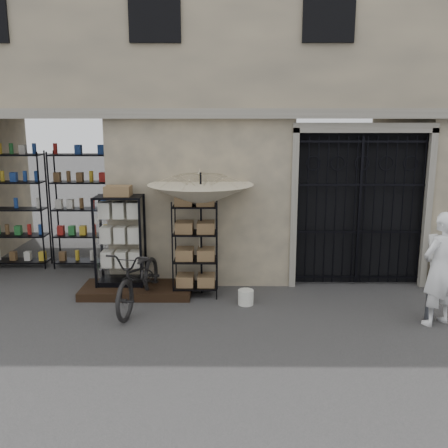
{
  "coord_description": "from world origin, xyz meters",
  "views": [
    {
      "loc": [
        -0.74,
        -7.15,
        3.16
      ],
      "look_at": [
        -0.8,
        1.4,
        1.35
      ],
      "focal_mm": 40.0,
      "sensor_mm": 36.0,
      "label": 1
    }
  ],
  "objects_px": {
    "steel_bollard": "(430,299)",
    "shopkeeper": "(434,324)",
    "display_cabinet": "(120,245)",
    "white_bucket": "(246,297)",
    "wire_rack": "(195,249)",
    "market_umbrella": "(201,190)",
    "bicycle": "(140,306)",
    "easel_sign": "(447,263)"
  },
  "relations": [
    {
      "from": "steel_bollard",
      "to": "shopkeeper",
      "type": "relative_size",
      "value": 0.41
    },
    {
      "from": "display_cabinet",
      "to": "white_bucket",
      "type": "distance_m",
      "value": 2.5
    },
    {
      "from": "white_bucket",
      "to": "steel_bollard",
      "type": "height_order",
      "value": "steel_bollard"
    },
    {
      "from": "wire_rack",
      "to": "white_bucket",
      "type": "height_order",
      "value": "wire_rack"
    },
    {
      "from": "steel_bollard",
      "to": "market_umbrella",
      "type": "bearing_deg",
      "value": 160.98
    },
    {
      "from": "display_cabinet",
      "to": "shopkeeper",
      "type": "relative_size",
      "value": 1.0
    },
    {
      "from": "white_bucket",
      "to": "steel_bollard",
      "type": "distance_m",
      "value": 2.99
    },
    {
      "from": "bicycle",
      "to": "steel_bollard",
      "type": "relative_size",
      "value": 2.72
    },
    {
      "from": "wire_rack",
      "to": "steel_bollard",
      "type": "xyz_separation_m",
      "value": [
        3.8,
        -1.19,
        -0.49
      ]
    },
    {
      "from": "white_bucket",
      "to": "bicycle",
      "type": "height_order",
      "value": "bicycle"
    },
    {
      "from": "easel_sign",
      "to": "bicycle",
      "type": "bearing_deg",
      "value": 171.69
    },
    {
      "from": "easel_sign",
      "to": "steel_bollard",
      "type": "bearing_deg",
      "value": -138.1
    },
    {
      "from": "market_umbrella",
      "to": "shopkeeper",
      "type": "height_order",
      "value": "market_umbrella"
    },
    {
      "from": "white_bucket",
      "to": "bicycle",
      "type": "relative_size",
      "value": 0.13
    },
    {
      "from": "wire_rack",
      "to": "steel_bollard",
      "type": "relative_size",
      "value": 2.39
    },
    {
      "from": "steel_bollard",
      "to": "bicycle",
      "type": "bearing_deg",
      "value": 172.94
    },
    {
      "from": "market_umbrella",
      "to": "bicycle",
      "type": "relative_size",
      "value": 1.34
    },
    {
      "from": "steel_bollard",
      "to": "display_cabinet",
      "type": "bearing_deg",
      "value": 165.36
    },
    {
      "from": "market_umbrella",
      "to": "steel_bollard",
      "type": "relative_size",
      "value": 3.64
    },
    {
      "from": "steel_bollard",
      "to": "easel_sign",
      "type": "height_order",
      "value": "easel_sign"
    },
    {
      "from": "white_bucket",
      "to": "shopkeeper",
      "type": "relative_size",
      "value": 0.15
    },
    {
      "from": "wire_rack",
      "to": "shopkeeper",
      "type": "height_order",
      "value": "wire_rack"
    },
    {
      "from": "white_bucket",
      "to": "steel_bollard",
      "type": "relative_size",
      "value": 0.37
    },
    {
      "from": "wire_rack",
      "to": "bicycle",
      "type": "xyz_separation_m",
      "value": [
        -0.92,
        -0.61,
        -0.86
      ]
    },
    {
      "from": "bicycle",
      "to": "easel_sign",
      "type": "bearing_deg",
      "value": 17.77
    },
    {
      "from": "display_cabinet",
      "to": "white_bucket",
      "type": "xyz_separation_m",
      "value": [
        2.29,
        -0.67,
        -0.76
      ]
    },
    {
      "from": "wire_rack",
      "to": "white_bucket",
      "type": "relative_size",
      "value": 6.52
    },
    {
      "from": "wire_rack",
      "to": "bicycle",
      "type": "distance_m",
      "value": 1.4
    },
    {
      "from": "wire_rack",
      "to": "easel_sign",
      "type": "bearing_deg",
      "value": 6.22
    },
    {
      "from": "white_bucket",
      "to": "easel_sign",
      "type": "relative_size",
      "value": 0.26
    },
    {
      "from": "wire_rack",
      "to": "bicycle",
      "type": "bearing_deg",
      "value": -143.13
    },
    {
      "from": "market_umbrella",
      "to": "shopkeeper",
      "type": "bearing_deg",
      "value": -20.47
    },
    {
      "from": "wire_rack",
      "to": "shopkeeper",
      "type": "xyz_separation_m",
      "value": [
        3.84,
        -1.32,
        -0.86
      ]
    },
    {
      "from": "market_umbrella",
      "to": "shopkeeper",
      "type": "distance_m",
      "value": 4.43
    },
    {
      "from": "display_cabinet",
      "to": "white_bucket",
      "type": "bearing_deg",
      "value": -19.59
    },
    {
      "from": "wire_rack",
      "to": "market_umbrella",
      "type": "height_order",
      "value": "market_umbrella"
    },
    {
      "from": "wire_rack",
      "to": "easel_sign",
      "type": "distance_m",
      "value": 4.68
    },
    {
      "from": "display_cabinet",
      "to": "white_bucket",
      "type": "height_order",
      "value": "display_cabinet"
    },
    {
      "from": "bicycle",
      "to": "white_bucket",
      "type": "bearing_deg",
      "value": 12.45
    },
    {
      "from": "white_bucket",
      "to": "easel_sign",
      "type": "distance_m",
      "value": 3.86
    },
    {
      "from": "market_umbrella",
      "to": "easel_sign",
      "type": "bearing_deg",
      "value": 1.96
    },
    {
      "from": "shopkeeper",
      "to": "market_umbrella",
      "type": "bearing_deg",
      "value": -48.27
    }
  ]
}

